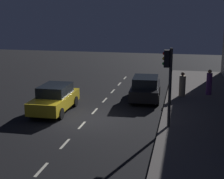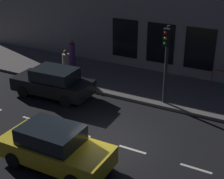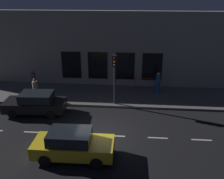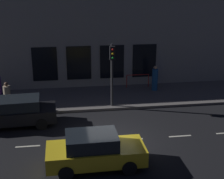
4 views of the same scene
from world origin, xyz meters
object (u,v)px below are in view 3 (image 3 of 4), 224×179
at_px(traffic_light, 115,71).
at_px(parked_car_0, 73,144).
at_px(pedestrian_1, 36,89).
at_px(parked_car_1, 35,103).
at_px(pedestrian_2, 34,81).
at_px(pedestrian_0, 158,83).

relative_size(traffic_light, parked_car_0, 0.93).
xyz_separation_m(traffic_light, pedestrian_1, (0.68, 6.45, -1.90)).
relative_size(parked_car_0, parked_car_1, 0.97).
bearing_deg(pedestrian_2, parked_car_0, 90.95).
bearing_deg(pedestrian_0, pedestrian_2, 87.17).
bearing_deg(pedestrian_1, pedestrian_0, -84.67).
relative_size(parked_car_1, pedestrian_2, 2.51).
distance_m(traffic_light, parked_car_0, 7.15).
height_order(traffic_light, parked_car_0, traffic_light).
xyz_separation_m(parked_car_1, pedestrian_2, (4.20, 1.71, 0.17)).
relative_size(traffic_light, parked_car_1, 0.90).
relative_size(pedestrian_0, pedestrian_1, 1.08).
height_order(parked_car_1, pedestrian_0, pedestrian_0).
xyz_separation_m(parked_car_1, pedestrian_1, (2.40, 0.88, 0.11)).
bearing_deg(pedestrian_2, parked_car_1, 81.69).
bearing_deg(pedestrian_0, parked_car_1, 112.07).
height_order(parked_car_0, pedestrian_0, pedestrian_0).
height_order(parked_car_0, pedestrian_1, pedestrian_1).
bearing_deg(parked_car_0, traffic_light, 164.85).
xyz_separation_m(parked_car_0, parked_car_1, (4.93, 3.86, 0.00)).
bearing_deg(pedestrian_1, traffic_light, -102.03).
xyz_separation_m(traffic_light, parked_car_1, (-1.72, 5.58, -2.01)).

